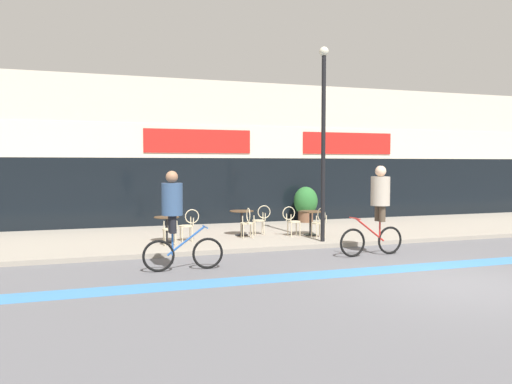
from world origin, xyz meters
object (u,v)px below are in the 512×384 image
object	(u,v)px
lamp_post	(323,130)
cyclist_0	(175,213)
cafe_chair_1_near	(248,221)
cafe_chair_1_side	(261,218)
bistro_table_1	(242,218)
cafe_chair_2_near	(320,220)
cyclist_1	(378,203)
bistro_table_0	(167,224)
cafe_chair_0_near	(170,226)
cafe_chair_2_side	(292,219)
planter_pot	(306,203)
cafe_chair_0_side	(189,223)
bistro_table_2	(310,218)

from	to	relation	value
lamp_post	cyclist_0	bearing A→B (deg)	-155.51
cafe_chair_1_near	cafe_chair_1_side	xyz separation A→B (m)	(0.63, 0.62, 0.00)
bistro_table_1	lamp_post	world-z (taller)	lamp_post
cafe_chair_2_near	cafe_chair_1_side	bearing A→B (deg)	41.45
cyclist_1	cyclist_0	bearing A→B (deg)	0.09
cyclist_1	bistro_table_1	bearing A→B (deg)	-58.35
bistro_table_0	cafe_chair_0_near	distance (m)	0.63
cafe_chair_2_side	planter_pot	size ratio (longest dim) A/B	0.68
cafe_chair_1_near	cafe_chair_1_side	world-z (taller)	same
cafe_chair_1_near	lamp_post	xyz separation A→B (m)	(1.83, -1.24, 2.60)
bistro_table_1	cafe_chair_2_side	distance (m)	1.53
planter_pot	cafe_chair_1_side	bearing A→B (deg)	-135.69
bistro_table_1	cafe_chair_2_near	distance (m)	2.38
cafe_chair_1_near	planter_pot	size ratio (longest dim) A/B	0.68
cafe_chair_0_near	cafe_chair_0_side	distance (m)	0.89
cyclist_0	cyclist_1	bearing A→B (deg)	3.51
planter_pot	lamp_post	bearing A→B (deg)	-108.08
cafe_chair_1_side	cafe_chair_2_near	xyz separation A→B (m)	(1.40, -1.23, 0.00)
bistro_table_1	cyclist_1	xyz separation A→B (m)	(2.50, -3.64, 0.67)
cafe_chair_0_side	cafe_chair_2_side	xyz separation A→B (m)	(3.14, 0.01, 0.00)
cafe_chair_2_near	cyclist_0	distance (m)	5.42
bistro_table_2	cafe_chair_2_near	world-z (taller)	cafe_chair_2_near
bistro_table_2	bistro_table_0	bearing A→B (deg)	-179.83
bistro_table_2	cyclist_0	bearing A→B (deg)	-144.90
bistro_table_0	bistro_table_2	xyz separation A→B (m)	(4.39, 0.01, 0.02)
cafe_chair_0_side	lamp_post	world-z (taller)	lamp_post
bistro_table_2	cafe_chair_1_side	size ratio (longest dim) A/B	0.84
cafe_chair_2_near	planter_pot	bearing A→B (deg)	-25.37
cafe_chair_2_near	cafe_chair_2_side	size ratio (longest dim) A/B	1.00
bistro_table_1	cyclist_0	world-z (taller)	cyclist_0
bistro_table_0	cyclist_1	size ratio (longest dim) A/B	0.32
bistro_table_0	cyclist_1	distance (m)	5.77
bistro_table_1	cafe_chair_2_near	world-z (taller)	cafe_chair_2_near
cafe_chair_0_side	cyclist_0	xyz separation A→B (m)	(-0.91, -3.28, 0.62)
cafe_chair_2_near	lamp_post	world-z (taller)	lamp_post
cafe_chair_1_side	cyclist_0	distance (m)	5.13
bistro_table_2	cafe_chair_0_side	world-z (taller)	cafe_chair_0_side
cyclist_0	cafe_chair_0_side	bearing A→B (deg)	75.09
bistro_table_2	cyclist_0	world-z (taller)	cyclist_0
cafe_chair_0_near	cyclist_0	size ratio (longest dim) A/B	0.42
cafe_chair_1_near	cafe_chair_0_near	bearing A→B (deg)	108.82
bistro_table_0	bistro_table_1	size ratio (longest dim) A/B	0.94
cafe_chair_2_side	lamp_post	size ratio (longest dim) A/B	0.17
cafe_chair_2_near	cyclist_0	size ratio (longest dim) A/B	0.42
cafe_chair_1_side	cyclist_1	size ratio (longest dim) A/B	0.40
lamp_post	cafe_chair_2_side	bearing A→B (deg)	109.33
bistro_table_2	cafe_chair_2_side	size ratio (longest dim) A/B	0.84
cafe_chair_2_side	cyclist_0	size ratio (longest dim) A/B	0.42
lamp_post	cyclist_0	xyz separation A→B (m)	(-4.49, -2.04, -1.98)
bistro_table_1	cafe_chair_2_side	xyz separation A→B (m)	(1.39, -0.62, -0.02)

